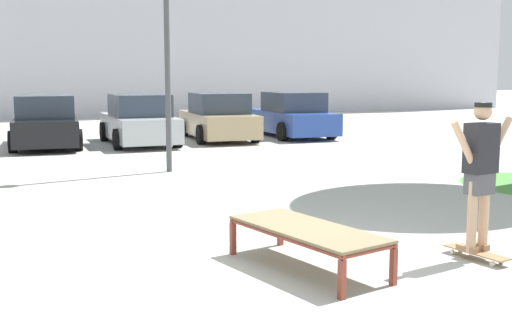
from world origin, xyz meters
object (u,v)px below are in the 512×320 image
skate_box (307,231)px  car_tan (218,118)px  car_black (46,123)px  car_silver (139,121)px  car_blue (292,116)px  skateboard (476,253)px  skater (480,166)px

skate_box → car_tan: car_tan is taller
car_black → car_silver: size_ratio=1.03×
car_black → car_silver: same height
car_black → car_blue: same height
skateboard → car_blue: bearing=73.6°
car_blue → skateboard: bearing=-106.4°
skateboard → car_silver: car_silver is taller
skate_box → skateboard: size_ratio=2.46×
skateboard → car_blue: 14.46m
car_silver → car_blue: same height
skateboard → car_blue: size_ratio=0.19×
car_silver → car_blue: bearing=5.2°
skateboard → skater: 0.99m
skateboard → car_tan: size_ratio=0.19×
car_black → car_blue: bearing=1.3°
skateboard → car_black: size_ratio=0.19×
skater → car_tan: 13.88m
skateboard → car_silver: (-1.20, 13.38, 0.61)m
skater → car_blue: (4.08, 13.86, -0.38)m
car_tan → skateboard: bearing=-95.9°
car_tan → car_blue: size_ratio=1.01×
car_blue → skater: bearing=-106.4°
skater → car_tan: (1.44, 13.80, -0.38)m
skateboard → car_black: (-3.84, 13.68, 0.61)m
car_tan → skate_box: bearing=-104.2°
skate_box → car_silver: car_silver is taller
car_tan → car_silver: bearing=-170.8°
car_silver → car_blue: (5.28, 0.48, 0.00)m
skate_box → car_tan: size_ratio=0.47×
car_silver → car_tan: bearing=9.2°
skater → car_tan: bearing=84.1°
skate_box → skateboard: 2.02m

